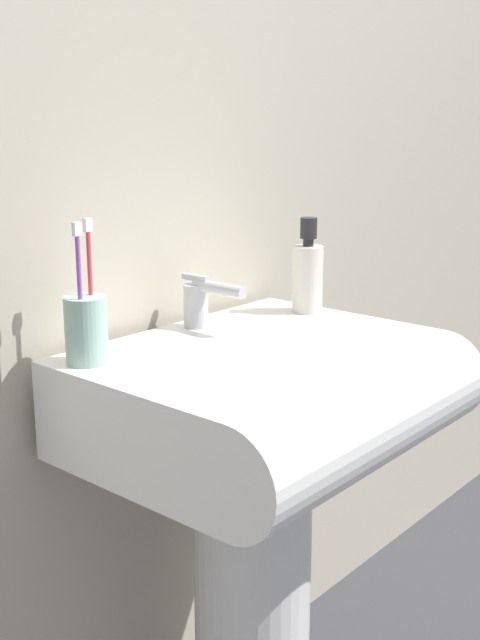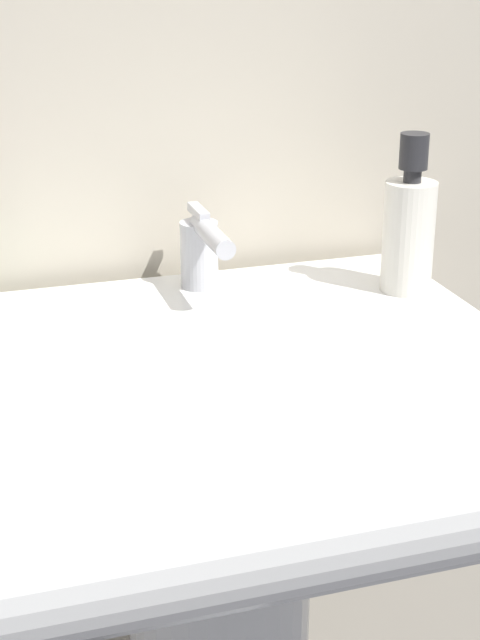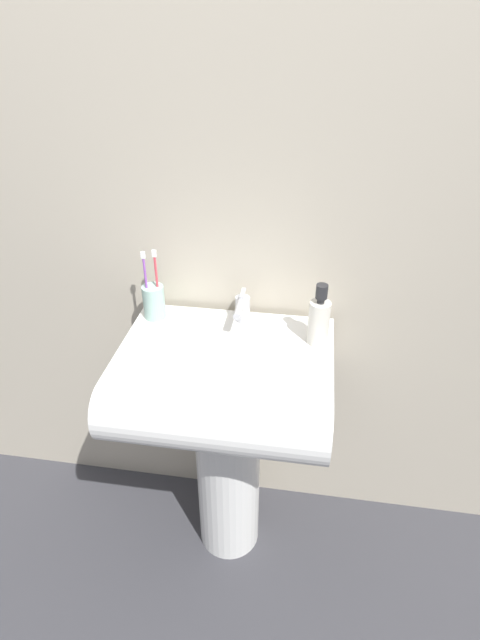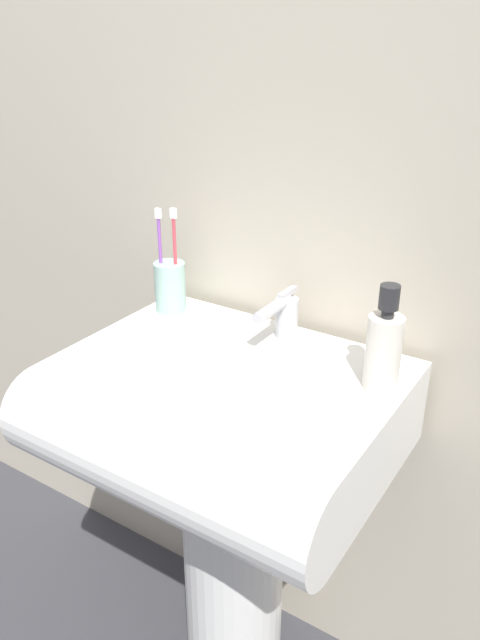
{
  "view_description": "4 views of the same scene",
  "coord_description": "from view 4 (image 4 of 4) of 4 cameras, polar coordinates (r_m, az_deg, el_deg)",
  "views": [
    {
      "loc": [
        -0.98,
        -0.81,
        1.2
      ],
      "look_at": [
        -0.04,
        -0.0,
        0.88
      ],
      "focal_mm": 45.0,
      "sensor_mm": 36.0,
      "label": 1
    },
    {
      "loc": [
        -0.25,
        -0.89,
        1.22
      ],
      "look_at": [
        0.03,
        0.0,
        0.85
      ],
      "focal_mm": 55.0,
      "sensor_mm": 36.0,
      "label": 2
    },
    {
      "loc": [
        0.21,
        -1.1,
        1.64
      ],
      "look_at": [
        0.04,
        0.02,
        0.91
      ],
      "focal_mm": 28.0,
      "sensor_mm": 36.0,
      "label": 3
    },
    {
      "loc": [
        0.54,
        -0.8,
        1.37
      ],
      "look_at": [
        0.02,
        -0.01,
        0.93
      ],
      "focal_mm": 35.0,
      "sensor_mm": 36.0,
      "label": 4
    }
  ],
  "objects": [
    {
      "name": "faucet",
      "position": [
        1.18,
        3.96,
        0.52
      ],
      "size": [
        0.04,
        0.14,
        0.09
      ],
      "color": "#B7B7BC",
      "rests_on": "sink_basin"
    },
    {
      "name": "soap_bottle",
      "position": [
        1.03,
        13.01,
        -2.5
      ],
      "size": [
        0.06,
        0.06,
        0.18
      ],
      "color": "silver",
      "rests_on": "sink_basin"
    },
    {
      "name": "toothbrush_cup",
      "position": [
        1.3,
        -6.42,
        3.2
      ],
      "size": [
        0.06,
        0.06,
        0.22
      ],
      "color": "#99BFB2",
      "rests_on": "sink_basin"
    },
    {
      "name": "sink_basin",
      "position": [
        1.11,
        -2.32,
        -8.94
      ],
      "size": [
        0.59,
        0.48,
        0.16
      ],
      "color": "white",
      "rests_on": "sink_pedestal"
    },
    {
      "name": "wall_back",
      "position": [
        1.19,
        6.05,
        16.73
      ],
      "size": [
        5.0,
        0.05,
        2.4
      ],
      "primitive_type": "cube",
      "color": "#B7AD99",
      "rests_on": "ground"
    },
    {
      "name": "sink_pedestal",
      "position": [
        1.42,
        -0.57,
        -21.9
      ],
      "size": [
        0.21,
        0.21,
        0.67
      ],
      "primitive_type": "cylinder",
      "color": "white",
      "rests_on": "ground"
    }
  ]
}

